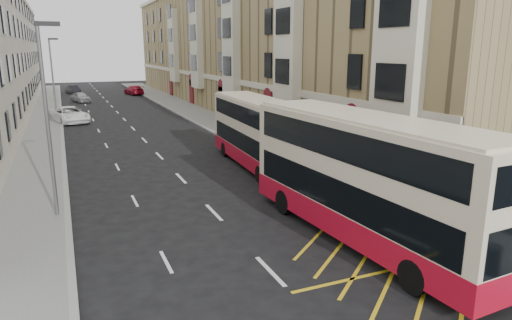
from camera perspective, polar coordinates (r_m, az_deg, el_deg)
name	(u,v)px	position (r m, az deg, el deg)	size (l,w,h in m)	color
pavement_right	(230,129)	(41.37, -3.27, 3.93)	(4.00, 120.00, 0.15)	slate
pavement_left	(42,142)	(39.05, -25.20, 2.05)	(3.00, 120.00, 0.15)	slate
kerb_right	(209,130)	(40.75, -5.92, 3.73)	(0.25, 120.00, 0.15)	gray
kerb_left	(63,140)	(39.01, -23.01, 2.26)	(0.25, 120.00, 0.15)	gray
road_markings	(118,113)	(54.15, -16.81, 5.61)	(10.00, 110.00, 0.01)	silver
terrace_right	(239,45)	(57.59, -2.10, 14.13)	(10.75, 79.00, 15.25)	#938055
guard_railing	(391,205)	(19.57, 16.49, -5.43)	(0.06, 6.56, 1.01)	#A9150E
street_lamp_near	(47,111)	(20.53, -24.62, 5.63)	(0.93, 0.18, 8.00)	slate
street_lamp_far	(53,74)	(50.44, -24.05, 9.76)	(0.93, 0.18, 8.00)	slate
double_decker_front	(365,179)	(17.34, 13.50, -2.28)	(3.49, 12.06, 4.75)	beige
double_decker_rear	(257,132)	(27.77, 0.16, 3.46)	(2.91, 10.65, 4.21)	beige
pedestrian_far	(379,190)	(20.95, 15.07, -3.62)	(1.01, 0.42, 1.72)	black
white_van	(70,115)	(48.68, -22.27, 5.26)	(2.62, 5.68, 1.58)	white
car_silver	(81,97)	(67.04, -21.06, 7.34)	(1.65, 4.11, 1.40)	#9EA0A6
car_dark	(73,89)	(80.64, -21.92, 8.18)	(1.46, 4.18, 1.38)	black
car_red	(134,90)	(75.96, -15.00, 8.45)	(2.04, 5.02, 1.46)	maroon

